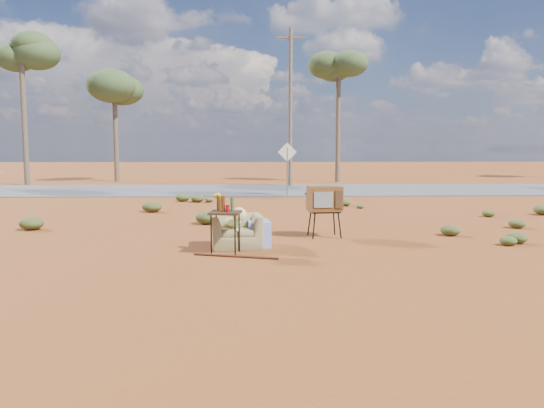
{
  "coord_description": "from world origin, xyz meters",
  "views": [
    {
      "loc": [
        0.12,
        -9.74,
        1.92
      ],
      "look_at": [
        0.49,
        1.05,
        0.8
      ],
      "focal_mm": 35.0,
      "sensor_mm": 36.0,
      "label": 1
    }
  ],
  "objects": [
    {
      "name": "side_table",
      "position": [
        -0.44,
        -0.05,
        0.81
      ],
      "size": [
        0.62,
        0.62,
        1.09
      ],
      "rotation": [
        0.0,
        0.0,
        -0.15
      ],
      "color": "#3A2315",
      "rests_on": "ground"
    },
    {
      "name": "eucalyptus_center",
      "position": [
        5.0,
        21.0,
        6.43
      ],
      "size": [
        3.2,
        3.2,
        7.6
      ],
      "color": "brown",
      "rests_on": "ground"
    },
    {
      "name": "utility_pole_center",
      "position": [
        2.0,
        17.5,
        4.15
      ],
      "size": [
        1.4,
        0.2,
        8.0
      ],
      "color": "brown",
      "rests_on": "ground"
    },
    {
      "name": "rusty_bar",
      "position": [
        -0.21,
        -0.44,
        0.02
      ],
      "size": [
        1.53,
        0.51,
        0.04
      ],
      "primitive_type": "cylinder",
      "rotation": [
        0.0,
        1.57,
        -0.3
      ],
      "color": "#502115",
      "rests_on": "ground"
    },
    {
      "name": "eucalyptus_near_left",
      "position": [
        -8.0,
        22.0,
        5.45
      ],
      "size": [
        3.2,
        3.2,
        6.6
      ],
      "color": "brown",
      "rests_on": "ground"
    },
    {
      "name": "tv_unit",
      "position": [
        1.66,
        1.71,
        0.83
      ],
      "size": [
        0.76,
        0.64,
        1.12
      ],
      "rotation": [
        0.0,
        0.0,
        0.12
      ],
      "color": "black",
      "rests_on": "ground"
    },
    {
      "name": "highway",
      "position": [
        0.0,
        15.0,
        0.02
      ],
      "size": [
        140.0,
        7.0,
        0.04
      ],
      "primitive_type": "cube",
      "color": "#565659",
      "rests_on": "ground"
    },
    {
      "name": "eucalyptus_left",
      "position": [
        -12.0,
        19.0,
        6.92
      ],
      "size": [
        3.2,
        3.2,
        8.1
      ],
      "color": "brown",
      "rests_on": "ground"
    },
    {
      "name": "scrub_patch",
      "position": [
        -0.82,
        4.41,
        0.14
      ],
      "size": [
        17.49,
        8.07,
        0.33
      ],
      "color": "#474D21",
      "rests_on": "ground"
    },
    {
      "name": "armchair",
      "position": [
        -0.14,
        0.56,
        0.4
      ],
      "size": [
        1.22,
        0.86,
        0.87
      ],
      "rotation": [
        0.0,
        0.0,
        0.11
      ],
      "color": "olive",
      "rests_on": "ground"
    },
    {
      "name": "road_sign",
      "position": [
        1.5,
        12.0,
        1.5
      ],
      "size": [
        0.78,
        0.06,
        2.19
      ],
      "color": "brown",
      "rests_on": "ground"
    },
    {
      "name": "ground",
      "position": [
        0.0,
        0.0,
        0.0
      ],
      "size": [
        140.0,
        140.0,
        0.0
      ],
      "primitive_type": "plane",
      "color": "brown",
      "rests_on": "ground"
    }
  ]
}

